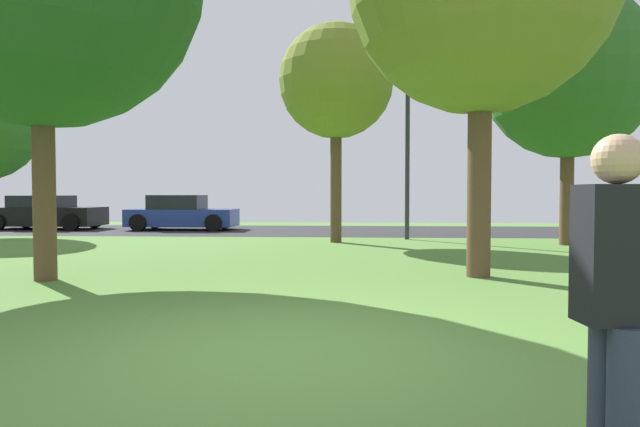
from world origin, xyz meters
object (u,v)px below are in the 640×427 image
person_catcher (615,302)px  parked_car_black (46,213)px  maple_tree_near (336,82)px  maple_tree_far (569,76)px  parked_car_blue (182,214)px  street_lamp_post (407,166)px

person_catcher → parked_car_black: bearing=120.3°
person_catcher → maple_tree_near: bearing=91.9°
maple_tree_far → maple_tree_near: (-6.36, 0.41, -0.01)m
parked_car_black → maple_tree_near: bearing=-23.9°
maple_tree_far → person_catcher: 14.31m
person_catcher → parked_car_blue: size_ratio=0.41×
maple_tree_far → person_catcher: bearing=-109.6°
maple_tree_near → street_lamp_post: size_ratio=1.40×
maple_tree_far → person_catcher: (-4.63, -13.03, -3.71)m
person_catcher → street_lamp_post: street_lamp_post is taller
parked_car_black → maple_tree_far: bearing=-17.2°
maple_tree_far → maple_tree_near: bearing=176.3°
maple_tree_far → parked_car_blue: (-12.57, 5.55, -4.01)m
person_catcher → parked_car_black: (-13.45, 18.63, -0.30)m
maple_tree_near → parked_car_blue: (-6.21, 5.13, -4.00)m
maple_tree_near → parked_car_black: bearing=156.1°
maple_tree_near → parked_car_black: maple_tree_near is taller
street_lamp_post → maple_tree_near: bearing=-151.2°
parked_car_blue → street_lamp_post: street_lamp_post is taller
maple_tree_near → parked_car_black: size_ratio=1.51×
maple_tree_near → parked_car_blue: bearing=140.4°
maple_tree_near → street_lamp_post: (2.16, 1.19, -2.37)m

